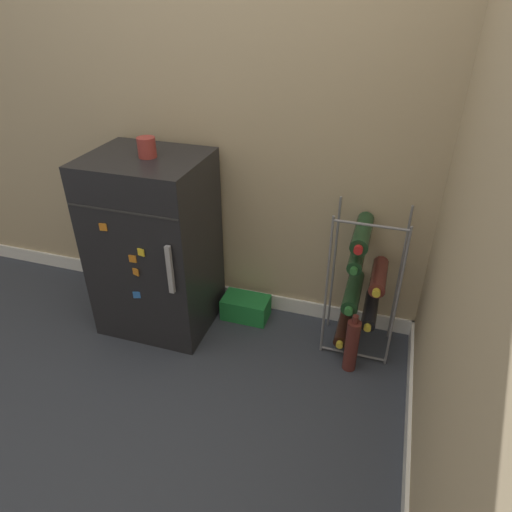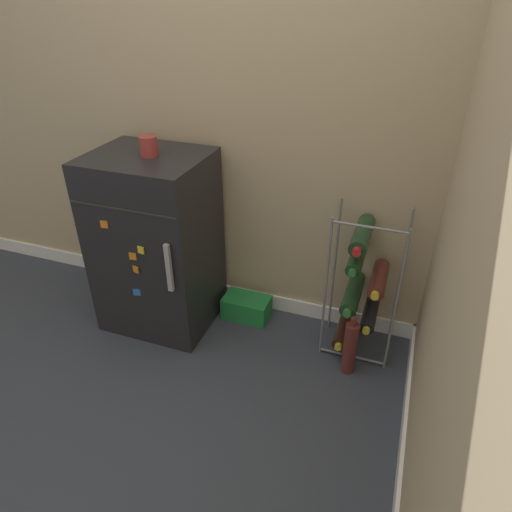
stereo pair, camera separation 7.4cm
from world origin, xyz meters
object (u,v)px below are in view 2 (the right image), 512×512
(soda_box, at_px, (247,307))
(loose_bottle_floor, at_px, (350,348))
(mini_fridge, at_px, (157,243))
(wine_rack, at_px, (361,283))
(fridge_top_cup, at_px, (149,146))

(soda_box, relative_size, loose_bottle_floor, 0.79)
(mini_fridge, height_order, soda_box, mini_fridge)
(wine_rack, distance_m, loose_bottle_floor, 0.31)
(soda_box, distance_m, loose_bottle_floor, 0.66)
(wine_rack, bearing_deg, mini_fridge, -174.31)
(mini_fridge, distance_m, soda_box, 0.62)
(mini_fridge, distance_m, fridge_top_cup, 0.52)
(soda_box, bearing_deg, wine_rack, -4.08)
(wine_rack, xyz_separation_m, loose_bottle_floor, (0.01, -0.18, -0.25))
(mini_fridge, bearing_deg, wine_rack, 5.69)
(soda_box, bearing_deg, mini_fridge, -161.48)
(mini_fridge, xyz_separation_m, soda_box, (0.44, 0.15, -0.41))
(wine_rack, height_order, fridge_top_cup, fridge_top_cup)
(mini_fridge, distance_m, loose_bottle_floor, 1.11)
(mini_fridge, height_order, loose_bottle_floor, mini_fridge)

